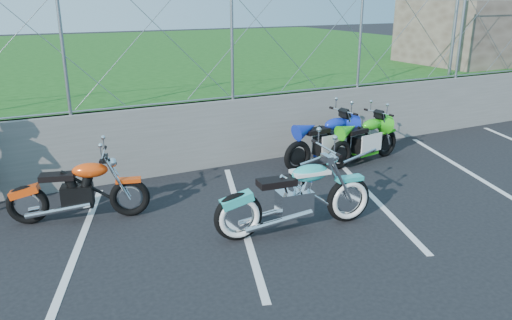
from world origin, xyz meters
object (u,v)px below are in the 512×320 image
naked_orange (81,192)px  sportbike_blue (328,143)px  sportbike_green (365,142)px  cruiser_turquoise (298,199)px

naked_orange → sportbike_blue: 4.78m
sportbike_green → sportbike_blue: (-0.77, 0.19, 0.03)m
cruiser_turquoise → naked_orange: cruiser_turquoise is taller
sportbike_blue → sportbike_green: bearing=-20.0°
naked_orange → sportbike_green: size_ratio=1.05×
cruiser_turquoise → sportbike_blue: 3.03m
sportbike_blue → cruiser_turquoise: bearing=-138.8°
cruiser_turquoise → sportbike_blue: bearing=53.3°
sportbike_green → sportbike_blue: 0.79m
cruiser_turquoise → sportbike_green: bearing=41.8°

